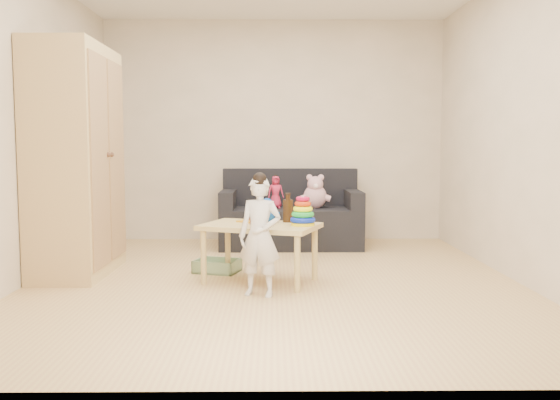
{
  "coord_description": "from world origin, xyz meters",
  "views": [
    {
      "loc": [
        -0.01,
        -4.85,
        1.1
      ],
      "look_at": [
        0.05,
        0.25,
        0.65
      ],
      "focal_mm": 38.0,
      "sensor_mm": 36.0,
      "label": 1
    }
  ],
  "objects_px": {
    "play_table": "(260,253)",
    "wardrobe": "(76,161)",
    "sofa": "(291,227)",
    "toddler": "(260,238)"
  },
  "relations": [
    {
      "from": "play_table",
      "to": "wardrobe",
      "type": "bearing_deg",
      "value": 167.34
    },
    {
      "from": "wardrobe",
      "to": "play_table",
      "type": "bearing_deg",
      "value": -12.66
    },
    {
      "from": "sofa",
      "to": "play_table",
      "type": "height_order",
      "value": "play_table"
    },
    {
      "from": "wardrobe",
      "to": "sofa",
      "type": "xyz_separation_m",
      "value": [
        1.9,
        1.39,
        -0.77
      ]
    },
    {
      "from": "wardrobe",
      "to": "play_table",
      "type": "distance_m",
      "value": 1.8
    },
    {
      "from": "sofa",
      "to": "play_table",
      "type": "distance_m",
      "value": 1.78
    },
    {
      "from": "wardrobe",
      "to": "toddler",
      "type": "relative_size",
      "value": 2.27
    },
    {
      "from": "wardrobe",
      "to": "toddler",
      "type": "bearing_deg",
      "value": -26.7
    },
    {
      "from": "play_table",
      "to": "toddler",
      "type": "xyz_separation_m",
      "value": [
        0.01,
        -0.45,
        0.2
      ]
    },
    {
      "from": "play_table",
      "to": "sofa",
      "type": "bearing_deg",
      "value": 80.18
    }
  ]
}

